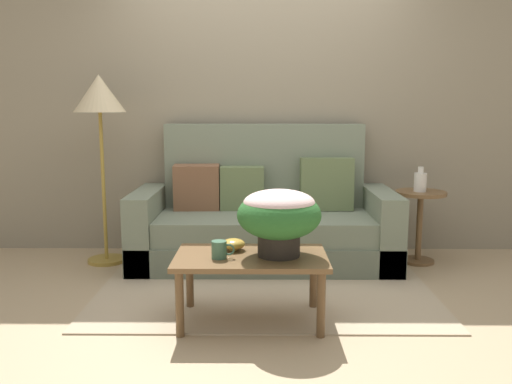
{
  "coord_description": "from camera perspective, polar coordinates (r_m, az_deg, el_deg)",
  "views": [
    {
      "loc": [
        -0.04,
        -3.58,
        1.3
      ],
      "look_at": [
        -0.06,
        0.12,
        0.7
      ],
      "focal_mm": 37.56,
      "sensor_mm": 36.0,
      "label": 1
    }
  ],
  "objects": [
    {
      "name": "table_vase",
      "position": [
        4.57,
        17.1,
        1.07
      ],
      "size": [
        0.1,
        0.1,
        0.2
      ],
      "color": "silver",
      "rests_on": "side_table"
    },
    {
      "name": "area_rug",
      "position": [
        3.92,
        0.96,
        -10.12
      ],
      "size": [
        2.34,
        1.62,
        0.01
      ],
      "primitive_type": "cube",
      "color": "tan",
      "rests_on": "ground"
    },
    {
      "name": "side_table",
      "position": [
        4.63,
        17.05,
        -2.22
      ],
      "size": [
        0.41,
        0.41,
        0.6
      ],
      "color": "brown",
      "rests_on": "ground"
    },
    {
      "name": "coffee_table",
      "position": [
        3.24,
        -0.55,
        -7.7
      ],
      "size": [
        0.91,
        0.55,
        0.42
      ],
      "color": "brown",
      "rests_on": "ground"
    },
    {
      "name": "couch",
      "position": [
        4.48,
        0.82,
        -3.18
      ],
      "size": [
        2.12,
        0.88,
        1.14
      ],
      "color": "#626B59",
      "rests_on": "ground"
    },
    {
      "name": "wall_back",
      "position": [
        4.83,
        0.88,
        9.72
      ],
      "size": [
        6.4,
        0.12,
        2.69
      ],
      "primitive_type": "cube",
      "color": "gray",
      "rests_on": "ground"
    },
    {
      "name": "ground_plane",
      "position": [
        3.81,
        0.97,
        -10.79
      ],
      "size": [
        14.0,
        14.0,
        0.0
      ],
      "primitive_type": "plane",
      "color": "tan"
    },
    {
      "name": "coffee_mug",
      "position": [
        3.15,
        -3.89,
        -6.14
      ],
      "size": [
        0.14,
        0.09,
        0.1
      ],
      "color": "#3D664C",
      "rests_on": "coffee_table"
    },
    {
      "name": "snack_bowl",
      "position": [
        3.32,
        -2.42,
        -5.57
      ],
      "size": [
        0.15,
        0.15,
        0.07
      ],
      "color": "gold",
      "rests_on": "coffee_table"
    },
    {
      "name": "floor_lamp",
      "position": [
        4.53,
        -16.31,
        8.95
      ],
      "size": [
        0.41,
        0.41,
        1.55
      ],
      "color": "olive",
      "rests_on": "ground"
    },
    {
      "name": "potted_plant",
      "position": [
        3.16,
        2.47,
        -2.39
      ],
      "size": [
        0.5,
        0.5,
        0.4
      ],
      "color": "black",
      "rests_on": "coffee_table"
    }
  ]
}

